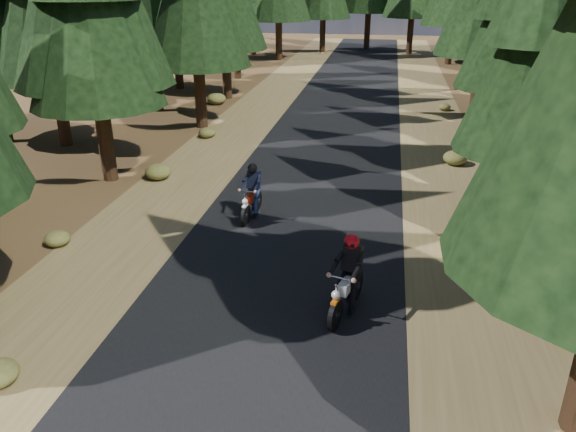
# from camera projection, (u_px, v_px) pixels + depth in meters

# --- Properties ---
(ground) EXTENTS (120.00, 120.00, 0.00)m
(ground) POSITION_uv_depth(u_px,v_px,m) (277.00, 283.00, 13.36)
(ground) COLOR #422E17
(ground) RESTS_ON ground
(road) EXTENTS (6.00, 100.00, 0.01)m
(road) POSITION_uv_depth(u_px,v_px,m) (307.00, 205.00, 17.87)
(road) COLOR black
(road) RESTS_ON ground
(shoulder_l) EXTENTS (3.20, 100.00, 0.01)m
(shoulder_l) POSITION_uv_depth(u_px,v_px,m) (170.00, 196.00, 18.60)
(shoulder_l) COLOR brown
(shoulder_l) RESTS_ON ground
(shoulder_r) EXTENTS (3.20, 100.00, 0.01)m
(shoulder_r) POSITION_uv_depth(u_px,v_px,m) (456.00, 214.00, 17.15)
(shoulder_r) COLOR brown
(shoulder_r) RESTS_ON ground
(log_near) EXTENTS (3.47, 4.04, 0.32)m
(log_near) POSITION_uv_depth(u_px,v_px,m) (543.00, 192.00, 18.46)
(log_near) COLOR #4C4233
(log_near) RESTS_ON ground
(understory_shrubs) EXTENTS (14.96, 29.55, 0.63)m
(understory_shrubs) POSITION_uv_depth(u_px,v_px,m) (326.00, 164.00, 20.82)
(understory_shrubs) COLOR #474C1E
(understory_shrubs) RESTS_ON ground
(rider_lead) EXTENTS (1.12, 2.11, 1.80)m
(rider_lead) POSITION_uv_depth(u_px,v_px,m) (347.00, 289.00, 11.93)
(rider_lead) COLOR beige
(rider_lead) RESTS_ON road
(rider_follow) EXTENTS (0.69, 1.88, 1.65)m
(rider_follow) POSITION_uv_depth(u_px,v_px,m) (251.00, 200.00, 16.73)
(rider_follow) COLOR maroon
(rider_follow) RESTS_ON road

